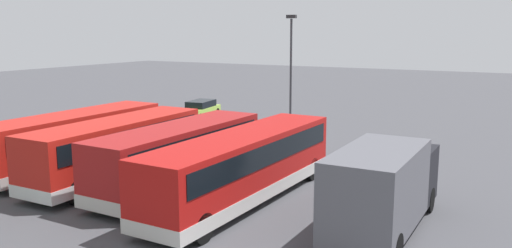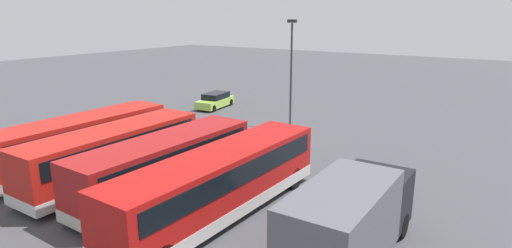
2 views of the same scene
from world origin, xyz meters
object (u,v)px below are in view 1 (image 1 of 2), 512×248
car_hatchback_silver (200,109)px  bus_single_deck_near_end (243,165)px  bus_single_deck_third (117,147)px  box_truck_blue (383,185)px  bus_single_deck_second (179,154)px  waste_bin_yellow (123,129)px  lamp_post_tall (291,65)px  bus_single_deck_fourth (75,138)px

car_hatchback_silver → bus_single_deck_near_end: bearing=129.7°
bus_single_deck_third → box_truck_blue: size_ratio=1.37×
bus_single_deck_second → waste_bin_yellow: bus_single_deck_second is taller
bus_single_deck_second → box_truck_blue: box_truck_blue is taller
bus_single_deck_near_end → lamp_post_tall: bearing=-71.8°
bus_single_deck_near_end → bus_single_deck_fourth: 10.65m
bus_single_deck_third → bus_single_deck_fourth: same height
bus_single_deck_fourth → bus_single_deck_third: bearing=171.4°
box_truck_blue → lamp_post_tall: bearing=-54.6°
waste_bin_yellow → bus_single_deck_second: bearing=143.9°
lamp_post_tall → bus_single_deck_third: bearing=82.2°
bus_single_deck_second → box_truck_blue: bearing=176.5°
box_truck_blue → lamp_post_tall: size_ratio=0.90×
bus_single_deck_second → lamp_post_tall: (1.48, -15.08, 3.24)m
bus_single_deck_near_end → lamp_post_tall: (5.04, -15.30, 3.23)m
bus_single_deck_near_end → bus_single_deck_fourth: bearing=-2.6°
car_hatchback_silver → box_truck_blue: bearing=139.1°
box_truck_blue → car_hatchback_silver: size_ratio=1.62×
bus_single_deck_second → box_truck_blue: (-9.67, 0.59, 0.09)m
bus_single_deck_second → car_hatchback_silver: bus_single_deck_second is taller
car_hatchback_silver → waste_bin_yellow: bearing=88.1°
bus_single_deck_third → car_hatchback_silver: size_ratio=2.22×
bus_single_deck_fourth → box_truck_blue: (-16.75, 0.86, 0.09)m
bus_single_deck_third → waste_bin_yellow: size_ratio=10.84×
bus_single_deck_second → bus_single_deck_near_end: bearing=176.4°
bus_single_deck_second → waste_bin_yellow: (11.19, -8.15, -1.14)m
box_truck_blue → bus_single_deck_second: bearing=-3.5°
bus_single_deck_near_end → box_truck_blue: size_ratio=1.60×
box_truck_blue → car_hatchback_silver: 27.20m
box_truck_blue → bus_single_deck_third: bearing=-1.4°
bus_single_deck_fourth → lamp_post_tall: 16.16m
bus_single_deck_fourth → box_truck_blue: size_ratio=1.43×
bus_single_deck_near_end → box_truck_blue: (-6.11, 0.37, 0.08)m
waste_bin_yellow → car_hatchback_silver: bearing=-91.9°
bus_single_deck_fourth → car_hatchback_silver: bearing=-77.3°
box_truck_blue → waste_bin_yellow: bearing=-22.8°
bus_single_deck_near_end → lamp_post_tall: lamp_post_tall is taller
box_truck_blue → waste_bin_yellow: box_truck_blue is taller
bus_single_deck_near_end → car_hatchback_silver: size_ratio=2.59×
bus_single_deck_near_end → bus_single_deck_third: (7.14, 0.04, -0.00)m
bus_single_deck_third → box_truck_blue: box_truck_blue is taller
bus_single_deck_third → bus_single_deck_fourth: size_ratio=0.96×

